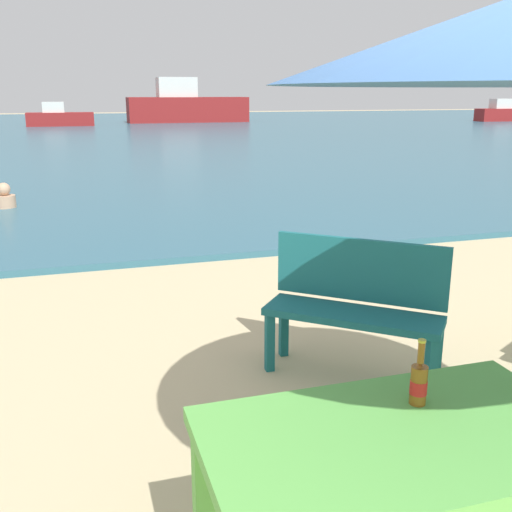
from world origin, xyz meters
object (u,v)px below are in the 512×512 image
picnic_table_green (398,460)px  boat_sailboat (504,113)px  boat_fishing_trawler (59,117)px  bench_teal_center (356,300)px  beer_bottle_amber (419,381)px  boat_tanker (186,106)px  swimmer_person (5,198)px

picnic_table_green → boat_sailboat: boat_sailboat is taller
boat_fishing_trawler → boat_sailboat: 28.04m
picnic_table_green → boat_sailboat: (26.33, 32.08, -0.06)m
picnic_table_green → bench_teal_center: size_ratio=1.22×
beer_bottle_amber → picnic_table_green: bearing=-135.8°
beer_bottle_amber → bench_teal_center: 1.82m
beer_bottle_amber → boat_sailboat: bearing=50.7°
boat_fishing_trawler → boat_tanker: boat_tanker is taller
picnic_table_green → boat_fishing_trawler: 34.35m
picnic_table_green → beer_bottle_amber: size_ratio=5.28×
bench_teal_center → boat_sailboat: (25.58, 30.22, 0.05)m
bench_teal_center → swimmer_person: size_ratio=2.80×
swimmer_person → boat_sailboat: bearing=39.2°
swimmer_person → bench_teal_center: bearing=-67.3°
swimmer_person → boat_tanker: 29.12m
boat_fishing_trawler → boat_sailboat: (27.95, -2.23, 0.04)m
boat_sailboat → bench_teal_center: bearing=-130.3°
boat_sailboat → boat_tanker: boat_tanker is taller
beer_bottle_amber → boat_tanker: size_ratio=0.04×
bench_teal_center → picnic_table_green: bearing=-112.0°
swimmer_person → boat_sailboat: 36.77m
bench_teal_center → boat_tanker: bearing=81.4°
bench_teal_center → boat_fishing_trawler: size_ratio=0.32×
picnic_table_green → boat_tanker: bearing=80.6°
picnic_table_green → swimmer_person: picnic_table_green is taller
picnic_table_green → swimmer_person: size_ratio=3.41×
picnic_table_green → boat_fishing_trawler: boat_fishing_trawler is taller
picnic_table_green → bench_teal_center: bearing=68.0°
boat_sailboat → swimmer_person: bearing=-140.8°
beer_bottle_amber → bench_teal_center: (0.58, 1.70, -0.31)m
beer_bottle_amber → boat_fishing_trawler: boat_fishing_trawler is taller
beer_bottle_amber → boat_tanker: 37.07m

